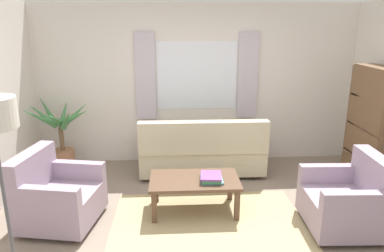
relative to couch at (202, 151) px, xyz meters
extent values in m
plane|color=gray|center=(-0.04, -1.57, -0.37)|extent=(6.24, 6.24, 0.00)
cube|color=silver|center=(-0.04, 0.69, 0.93)|extent=(5.32, 0.12, 2.60)
cube|color=white|center=(-0.04, 0.63, 1.08)|extent=(1.30, 0.01, 1.10)
cube|color=silver|center=(-0.87, 0.60, 1.08)|extent=(0.32, 0.06, 1.40)
cube|color=silver|center=(0.79, 0.60, 1.08)|extent=(0.32, 0.06, 1.40)
cube|color=tan|center=(-0.04, -1.57, -0.36)|extent=(2.27, 1.75, 0.01)
cube|color=#BCB293|center=(0.00, 0.07, -0.12)|extent=(1.90, 0.80, 0.38)
cube|color=#BCB293|center=(0.00, -0.25, 0.31)|extent=(1.90, 0.20, 0.48)
cube|color=#BCB293|center=(0.87, 0.07, 0.19)|extent=(0.16, 0.80, 0.24)
cube|color=#BCB293|center=(-0.87, 0.07, 0.19)|extent=(0.16, 0.80, 0.24)
cylinder|color=brown|center=(0.85, 0.37, -0.34)|extent=(0.06, 0.06, 0.06)
cylinder|color=brown|center=(-0.85, 0.37, -0.34)|extent=(0.06, 0.06, 0.06)
cylinder|color=brown|center=(0.85, -0.23, -0.34)|extent=(0.06, 0.06, 0.06)
cylinder|color=brown|center=(-0.85, -0.23, -0.34)|extent=(0.06, 0.06, 0.06)
cube|color=#998499|center=(-1.76, -1.36, -0.13)|extent=(0.94, 0.97, 0.36)
cube|color=#998499|center=(-2.08, -1.31, 0.28)|extent=(0.33, 0.86, 0.46)
cube|color=#998499|center=(-1.82, -1.72, 0.16)|extent=(0.81, 0.26, 0.22)
cube|color=#998499|center=(-1.69, -1.01, 0.16)|extent=(0.81, 0.26, 0.22)
cylinder|color=brown|center=(-1.50, -1.76, -0.34)|extent=(0.05, 0.05, 0.06)
cylinder|color=brown|center=(-1.38, -1.09, -0.34)|extent=(0.05, 0.05, 0.06)
cylinder|color=brown|center=(-2.13, -1.64, -0.34)|extent=(0.05, 0.05, 0.06)
cylinder|color=brown|center=(-2.01, -0.97, -0.34)|extent=(0.05, 0.05, 0.06)
cube|color=#998499|center=(1.46, -1.66, -0.13)|extent=(0.83, 0.87, 0.36)
cube|color=#998499|center=(1.79, -1.67, 0.28)|extent=(0.21, 0.85, 0.46)
cube|color=#998499|center=(1.48, -1.30, 0.16)|extent=(0.80, 0.15, 0.22)
cube|color=#998499|center=(1.45, -2.02, 0.16)|extent=(0.80, 0.15, 0.22)
cylinder|color=brown|center=(1.16, -1.31, -0.34)|extent=(0.05, 0.05, 0.06)
cylinder|color=brown|center=(1.13, -1.99, -0.34)|extent=(0.05, 0.05, 0.06)
cylinder|color=brown|center=(1.80, -1.33, -0.34)|extent=(0.05, 0.05, 0.06)
cylinder|color=brown|center=(1.77, -2.01, -0.34)|extent=(0.05, 0.05, 0.06)
cube|color=brown|center=(-0.19, -1.16, 0.05)|extent=(1.10, 0.64, 0.04)
cube|color=brown|center=(-0.68, -1.42, -0.17)|extent=(0.06, 0.06, 0.40)
cube|color=brown|center=(0.30, -1.42, -0.17)|extent=(0.06, 0.06, 0.40)
cube|color=brown|center=(-0.68, -0.90, -0.17)|extent=(0.06, 0.06, 0.40)
cube|color=brown|center=(0.30, -0.90, -0.17)|extent=(0.06, 0.06, 0.40)
cube|color=#5B8E93|center=(0.01, -1.22, 0.08)|extent=(0.27, 0.29, 0.02)
cube|color=#387F4C|center=(0.01, -1.24, 0.11)|extent=(0.24, 0.29, 0.03)
cube|color=#7F478C|center=(0.01, -1.22, 0.14)|extent=(0.28, 0.32, 0.03)
cylinder|color=#9E6B4C|center=(-2.19, 0.22, -0.19)|extent=(0.35, 0.35, 0.35)
cylinder|color=brown|center=(-2.19, 0.22, 0.17)|extent=(0.07, 0.07, 0.37)
cone|color=#47894C|center=(-1.94, 0.18, 0.53)|extent=(0.50, 0.19, 0.33)
cone|color=#47894C|center=(-1.98, 0.36, 0.53)|extent=(0.42, 0.36, 0.38)
cone|color=#47894C|center=(-2.18, 0.46, 0.53)|extent=(0.10, 0.45, 0.38)
cone|color=#47894C|center=(-2.43, 0.43, 0.58)|extent=(0.47, 0.49, 0.48)
cone|color=#47894C|center=(-2.45, 0.27, 0.54)|extent=(0.49, 0.19, 0.41)
cone|color=#47894C|center=(-2.39, -0.02, 0.58)|extent=(0.41, 0.52, 0.47)
cone|color=#47894C|center=(-2.17, -0.11, 0.58)|extent=(0.12, 0.63, 0.37)
cone|color=#47894C|center=(-2.03, 0.03, 0.53)|extent=(0.33, 0.39, 0.42)
cube|color=brown|center=(2.34, -0.11, 0.48)|extent=(0.30, 0.04, 1.70)
cube|color=brown|center=(2.20, -0.56, 0.48)|extent=(0.02, 0.90, 1.70)
cube|color=brown|center=(2.34, -0.56, -0.36)|extent=(0.30, 0.86, 0.02)
cube|color=brown|center=(2.34, -0.56, 0.07)|extent=(0.30, 0.86, 0.02)
cube|color=brown|center=(2.34, -0.56, 0.49)|extent=(0.30, 0.86, 0.02)
cube|color=brown|center=(2.34, -0.56, 0.92)|extent=(0.30, 0.86, 0.02)
cube|color=brown|center=(2.34, -0.56, 1.34)|extent=(0.30, 0.86, 0.02)
cube|color=beige|center=(2.34, -0.90, 0.23)|extent=(0.27, 0.10, 0.30)
cube|color=#335199|center=(2.34, -0.80, 0.21)|extent=(0.26, 0.08, 0.26)
cube|color=#335199|center=(2.34, -0.70, 0.22)|extent=(0.25, 0.08, 0.29)
cube|color=#335199|center=(2.34, -0.62, 0.17)|extent=(0.26, 0.05, 0.20)
cube|color=#335199|center=(2.34, -0.54, 0.21)|extent=(0.25, 0.09, 0.27)
cylinder|color=#4C4C51|center=(-1.84, -2.48, 0.40)|extent=(0.03, 0.03, 1.48)
camera|label=1|loc=(-0.45, -5.21, 1.94)|focal=33.61mm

